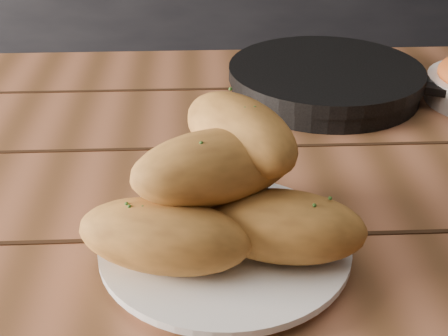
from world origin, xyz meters
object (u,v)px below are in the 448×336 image
table (226,247)px  skillet (327,80)px  plate (225,248)px  bread_rolls (223,189)px

table → skillet: size_ratio=3.93×
plate → skillet: bearing=66.3°
bread_rolls → skillet: (0.18, 0.40, -0.05)m
plate → skillet: size_ratio=0.60×
plate → skillet: 0.44m
plate → skillet: (0.18, 0.40, 0.01)m
bread_rolls → skillet: bread_rolls is taller
skillet → bread_rolls: bearing=-114.1°
bread_rolls → skillet: size_ratio=0.67×
table → skillet: skillet is taller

